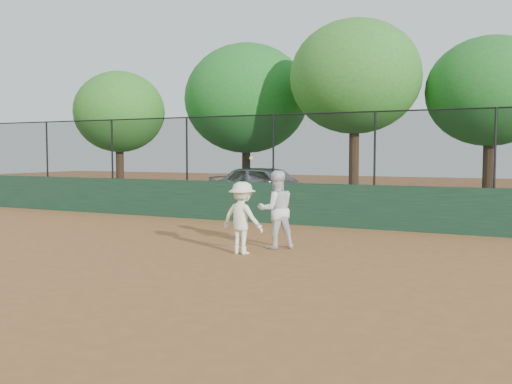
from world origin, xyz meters
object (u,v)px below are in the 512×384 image
at_px(parked_car, 267,186).
at_px(player_main, 242,218).
at_px(tree_0, 119,112).
at_px(tree_2, 355,77).
at_px(tree_1, 246,99).
at_px(player_second, 276,210).
at_px(tree_3, 490,92).

bearing_deg(parked_car, player_main, -149.78).
relative_size(player_main, tree_0, 0.35).
bearing_deg(parked_car, tree_2, -65.77).
height_order(tree_0, tree_1, tree_1).
bearing_deg(player_main, player_second, 70.04).
distance_m(player_main, tree_0, 15.29).
xyz_separation_m(tree_1, tree_2, (5.15, -1.47, 0.44)).
height_order(parked_car, tree_1, tree_1).
relative_size(player_second, tree_2, 0.25).
distance_m(parked_car, tree_1, 4.73).
distance_m(player_second, tree_3, 11.31).
bearing_deg(player_second, tree_1, -101.40).
distance_m(tree_0, tree_2, 10.76).
xyz_separation_m(player_second, tree_3, (3.54, 10.20, 3.34)).
relative_size(tree_0, tree_1, 0.85).
height_order(player_second, tree_0, tree_0).
distance_m(player_second, tree_1, 12.53).
bearing_deg(tree_3, tree_1, 178.84).
relative_size(player_main, tree_3, 0.33).
xyz_separation_m(tree_0, tree_2, (10.72, 0.03, 0.93)).
xyz_separation_m(parked_car, tree_1, (-2.09, 2.34, 3.54)).
relative_size(tree_1, tree_2, 0.97).
relative_size(player_second, tree_1, 0.25).
bearing_deg(parked_car, tree_0, 92.03).
height_order(player_second, tree_3, tree_3).
bearing_deg(tree_2, player_second, -84.22).
bearing_deg(tree_2, player_main, -86.74).
height_order(player_main, tree_0, tree_0).
distance_m(player_main, tree_1, 13.20).
relative_size(player_main, tree_2, 0.29).
distance_m(tree_1, tree_3, 9.60).
bearing_deg(player_main, parked_car, 111.93).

